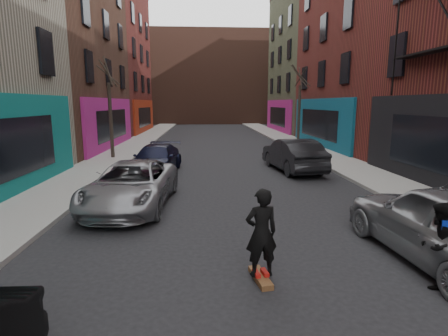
{
  "coord_description": "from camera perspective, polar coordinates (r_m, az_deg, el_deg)",
  "views": [
    {
      "loc": [
        -1.05,
        -2.12,
        3.18
      ],
      "look_at": [
        -0.54,
        6.32,
        1.6
      ],
      "focal_mm": 28.0,
      "sensor_mm": 36.0,
      "label": 1
    }
  ],
  "objects": [
    {
      "name": "tree_left_far",
      "position": [
        20.77,
        -18.18,
        10.6
      ],
      "size": [
        2.0,
        2.0,
        6.5
      ],
      "primitive_type": null,
      "color": "black",
      "rests_on": "sidewalk_left"
    },
    {
      "name": "parked_left_far",
      "position": [
        11.19,
        -14.83,
        -2.65
      ],
      "size": [
        2.62,
        5.1,
        1.38
      ],
      "primitive_type": "imported",
      "rotation": [
        0.0,
        0.0,
        -0.07
      ],
      "color": "gray",
      "rests_on": "ground"
    },
    {
      "name": "skateboarder",
      "position": [
        6.33,
        6.12,
        -10.46
      ],
      "size": [
        0.65,
        0.48,
        1.62
      ],
      "primitive_type": "imported",
      "rotation": [
        0.0,
        0.0,
        3.31
      ],
      "color": "black",
      "rests_on": "skateboard"
    },
    {
      "name": "skateboard",
      "position": [
        6.69,
        5.97,
        -17.36
      ],
      "size": [
        0.35,
        0.83,
        0.1
      ],
      "primitive_type": "cube",
      "rotation": [
        0.0,
        0.0,
        0.17
      ],
      "color": "brown",
      "rests_on": "ground"
    },
    {
      "name": "sidewalk_right",
      "position": [
        33.09,
        9.29,
        5.02
      ],
      "size": [
        2.5,
        84.0,
        0.13
      ],
      "primitive_type": "cube",
      "color": "gray",
      "rests_on": "ground"
    },
    {
      "name": "parked_right_far",
      "position": [
        8.25,
        32.58,
        -7.71
      ],
      "size": [
        2.3,
        4.98,
        1.65
      ],
      "primitive_type": "imported",
      "rotation": [
        0.0,
        0.0,
        3.22
      ],
      "color": "gray",
      "rests_on": "ground"
    },
    {
      "name": "building_far",
      "position": [
        58.25,
        -2.55,
        14.31
      ],
      "size": [
        40.0,
        10.0,
        14.0
      ],
      "primitive_type": "cube",
      "color": "#47281E",
      "rests_on": "ground"
    },
    {
      "name": "parked_left_end",
      "position": [
        16.24,
        -11.07,
        1.39
      ],
      "size": [
        2.31,
        4.62,
        1.29
      ],
      "primitive_type": "imported",
      "rotation": [
        0.0,
        0.0,
        -0.12
      ],
      "color": "black",
      "rests_on": "ground"
    },
    {
      "name": "parked_right_end",
      "position": [
        16.85,
        11.16,
        2.14
      ],
      "size": [
        2.18,
        4.82,
        1.53
      ],
      "primitive_type": "imported",
      "rotation": [
        0.0,
        0.0,
        3.26
      ],
      "color": "black",
      "rests_on": "ground"
    },
    {
      "name": "tree_right_far",
      "position": [
        27.11,
        12.24,
        11.07
      ],
      "size": [
        2.0,
        2.0,
        6.8
      ],
      "primitive_type": null,
      "color": "black",
      "rests_on": "sidewalk_right"
    },
    {
      "name": "sidewalk_left",
      "position": [
        32.69,
        -12.69,
        4.84
      ],
      "size": [
        2.5,
        84.0,
        0.13
      ],
      "primitive_type": "cube",
      "color": "gray",
      "rests_on": "ground"
    },
    {
      "name": "pedestrian",
      "position": [
        7.21,
        31.64,
        -10.6
      ],
      "size": [
        0.93,
        0.93,
        1.51
      ],
      "rotation": [
        0.0,
        0.0,
        3.92
      ],
      "color": "black",
      "rests_on": "ground"
    }
  ]
}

